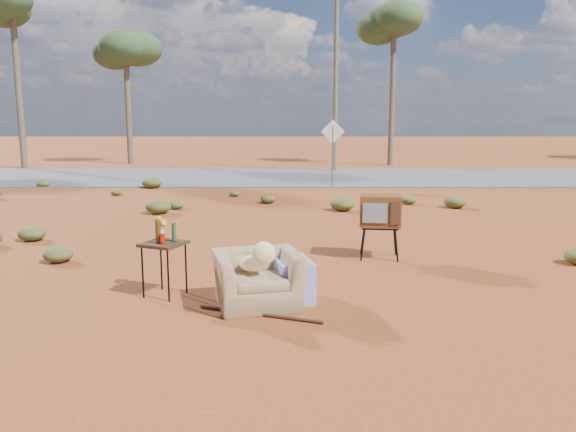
{
  "coord_description": "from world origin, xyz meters",
  "views": [
    {
      "loc": [
        0.1,
        -6.51,
        2.17
      ],
      "look_at": [
        0.07,
        1.48,
        0.8
      ],
      "focal_mm": 35.0,
      "sensor_mm": 36.0,
      "label": 1
    }
  ],
  "objects": [
    {
      "name": "ground",
      "position": [
        0.0,
        0.0,
        0.0
      ],
      "size": [
        140.0,
        140.0,
        0.0
      ],
      "primitive_type": "plane",
      "color": "brown",
      "rests_on": "ground"
    },
    {
      "name": "highway",
      "position": [
        0.0,
        15.0,
        0.02
      ],
      "size": [
        140.0,
        7.0,
        0.04
      ],
      "primitive_type": "cube",
      "color": "#565659",
      "rests_on": "ground"
    },
    {
      "name": "armchair",
      "position": [
        -0.21,
        -0.08,
        0.4
      ],
      "size": [
        1.25,
        1.0,
        0.86
      ],
      "rotation": [
        0.0,
        0.0,
        0.25
      ],
      "color": "#92754F",
      "rests_on": "ground"
    },
    {
      "name": "tv_unit",
      "position": [
        1.51,
        2.18,
        0.75
      ],
      "size": [
        0.68,
        0.58,
        1.01
      ],
      "rotation": [
        0.0,
        0.0,
        -0.12
      ],
      "color": "black",
      "rests_on": "ground"
    },
    {
      "name": "side_table",
      "position": [
        -1.48,
        0.29,
        0.7
      ],
      "size": [
        0.62,
        0.62,
        0.96
      ],
      "rotation": [
        0.0,
        0.0,
        -0.41
      ],
      "color": "#3B2515",
      "rests_on": "ground"
    },
    {
      "name": "rusty_bar",
      "position": [
        -0.24,
        -0.5,
        0.02
      ],
      "size": [
        1.41,
        0.57,
        0.04
      ],
      "primitive_type": "cylinder",
      "rotation": [
        0.0,
        1.57,
        -0.36
      ],
      "color": "#472313",
      "rests_on": "ground"
    },
    {
      "name": "road_sign",
      "position": [
        1.5,
        12.0,
        1.5
      ],
      "size": [
        0.78,
        0.06,
        2.19
      ],
      "color": "brown",
      "rests_on": "ground"
    },
    {
      "name": "eucalyptus_left",
      "position": [
        -12.0,
        19.0,
        6.92
      ],
      "size": [
        3.2,
        3.2,
        8.1
      ],
      "color": "brown",
      "rests_on": "ground"
    },
    {
      "name": "eucalyptus_near_left",
      "position": [
        -8.0,
        22.0,
        5.45
      ],
      "size": [
        3.2,
        3.2,
        6.6
      ],
      "color": "brown",
      "rests_on": "ground"
    },
    {
      "name": "eucalyptus_center",
      "position": [
        5.0,
        21.0,
        6.43
      ],
      "size": [
        3.2,
        3.2,
        7.6
      ],
      "color": "brown",
      "rests_on": "ground"
    },
    {
      "name": "utility_pole_center",
      "position": [
        2.0,
        17.5,
        4.15
      ],
      "size": [
        1.4,
        0.2,
        8.0
      ],
      "color": "brown",
      "rests_on": "ground"
    },
    {
      "name": "scrub_patch",
      "position": [
        -0.82,
        4.41,
        0.14
      ],
      "size": [
        17.49,
        8.07,
        0.33
      ],
      "color": "#4D5425",
      "rests_on": "ground"
    }
  ]
}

